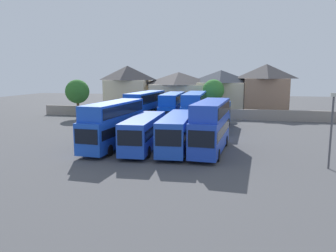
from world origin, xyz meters
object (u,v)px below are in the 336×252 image
object	(u,v)px
bus_7	(194,108)
tree_behind_wall	(213,91)
bus_6	(172,108)
bus_8	(219,115)
bus_2	(144,131)
house_terrace_far_right	(266,89)
tree_left_of_lot	(77,92)
bus_1	(114,122)
lamp_post_lot_edge	(332,126)
house_terrace_right	(221,92)
bus_5	(146,107)
bus_4	(211,124)
house_terrace_centre	(179,92)
house_terrace_left	(128,88)
bus_3	(177,130)

from	to	relation	value
bus_7	tree_behind_wall	distance (m)	12.42
bus_6	bus_8	world-z (taller)	bus_6
bus_2	bus_8	xyz separation A→B (m)	(6.73, 14.20, 0.10)
bus_6	house_terrace_far_right	xyz separation A→B (m)	(14.31, 18.04, 2.07)
tree_left_of_lot	bus_1	bearing A→B (deg)	-55.01
tree_left_of_lot	lamp_post_lot_edge	size ratio (longest dim) A/B	1.08
bus_1	tree_left_of_lot	bearing A→B (deg)	-141.02
house_terrace_right	bus_7	bearing A→B (deg)	-98.41
bus_5	tree_behind_wall	distance (m)	15.56
bus_4	house_terrace_centre	distance (m)	33.67
house_terrace_left	tree_left_of_lot	world-z (taller)	house_terrace_left
house_terrace_left	house_terrace_right	xyz separation A→B (m)	(18.63, 0.90, -0.47)
bus_3	lamp_post_lot_edge	bearing A→B (deg)	69.75
bus_4	lamp_post_lot_edge	xyz separation A→B (m)	(9.94, -3.90, 0.71)
bus_1	bus_6	world-z (taller)	bus_6
house_terrace_centre	tree_behind_wall	size ratio (longest dim) A/B	1.61
bus_2	tree_left_of_lot	distance (m)	28.24
bus_3	bus_8	size ratio (longest dim) A/B	1.04
bus_4	tree_left_of_lot	bearing A→B (deg)	-126.29
house_terrace_centre	tree_behind_wall	distance (m)	9.28
bus_8	house_terrace_centre	size ratio (longest dim) A/B	1.04
house_terrace_centre	house_terrace_right	distance (m)	8.24
bus_1	bus_2	xyz separation A→B (m)	(3.34, -0.13, -0.79)
bus_2	bus_7	bearing A→B (deg)	164.95
bus_7	lamp_post_lot_edge	size ratio (longest dim) A/B	1.90
bus_4	bus_1	bearing A→B (deg)	-85.50
bus_6	tree_left_of_lot	size ratio (longest dim) A/B	1.60
bus_3	house_terrace_left	bearing A→B (deg)	-155.72
bus_8	bus_6	bearing A→B (deg)	-93.27
house_terrace_centre	tree_left_of_lot	size ratio (longest dim) A/B	1.62
bus_7	bus_8	bearing A→B (deg)	79.24
bus_4	tree_left_of_lot	xyz separation A→B (m)	(-24.99, 21.18, 1.75)
house_terrace_far_right	lamp_post_lot_edge	size ratio (longest dim) A/B	1.53
bus_7	tree_behind_wall	world-z (taller)	tree_behind_wall
bus_1	bus_5	distance (m)	14.13
bus_2	bus_3	world-z (taller)	bus_3
house_terrace_left	bus_7	bearing A→B (deg)	-47.61
bus_2	bus_8	distance (m)	15.71
bus_6	bus_8	xyz separation A→B (m)	(6.74, -0.69, -0.74)
bus_6	house_terrace_far_right	distance (m)	23.12
lamp_post_lot_edge	house_terrace_right	bearing A→B (deg)	106.34
bus_3	tree_behind_wall	size ratio (longest dim) A/B	1.74
bus_4	bus_6	world-z (taller)	bus_4
house_terrace_centre	house_terrace_far_right	bearing A→B (deg)	1.03
bus_8	house_terrace_far_right	bearing A→B (deg)	160.56
house_terrace_centre	bus_8	bearing A→B (deg)	-63.91
bus_7	house_terrace_far_right	bearing A→B (deg)	146.96
bus_4	house_terrace_far_right	xyz separation A→B (m)	(7.54, 32.71, 1.99)
bus_3	tree_left_of_lot	size ratio (longest dim) A/B	1.75
house_terrace_left	house_terrace_far_right	world-z (taller)	house_terrace_far_right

